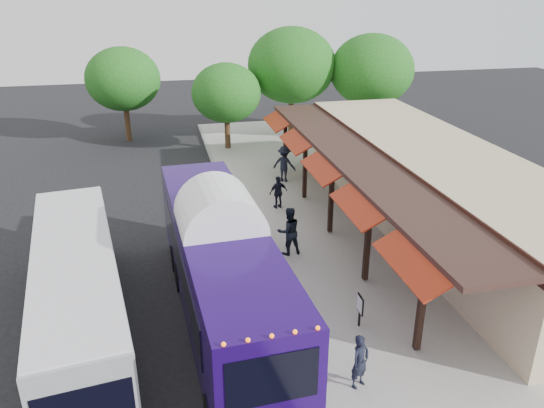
{
  "coord_description": "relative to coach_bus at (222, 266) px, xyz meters",
  "views": [
    {
      "loc": [
        -3.01,
        -15.34,
        10.01
      ],
      "look_at": [
        1.22,
        3.8,
        1.8
      ],
      "focal_mm": 35.0,
      "sensor_mm": 36.0,
      "label": 1
    }
  ],
  "objects": [
    {
      "name": "tree_right",
      "position": [
        12.49,
        19.0,
        2.71
      ],
      "size": [
        5.5,
        5.5,
        7.04
      ],
      "color": "#382314",
      "rests_on": "ground"
    },
    {
      "name": "tree_left",
      "position": [
        2.77,
        18.61,
        1.69
      ],
      "size": [
        4.32,
        4.32,
        5.52
      ],
      "color": "#382314",
      "rests_on": "ground"
    },
    {
      "name": "coach_bus",
      "position": [
        0.0,
        0.0,
        0.0
      ],
      "size": [
        3.09,
        11.67,
        3.7
      ],
      "rotation": [
        0.0,
        0.0,
        0.06
      ],
      "color": "#1E0751",
      "rests_on": "ground"
    },
    {
      "name": "sidewalk",
      "position": [
        6.45,
        5.14,
        -1.91
      ],
      "size": [
        10.0,
        40.0,
        0.15
      ],
      "primitive_type": "cube",
      "color": "#9E9B93",
      "rests_on": "ground"
    },
    {
      "name": "ground",
      "position": [
        1.45,
        1.14,
        -1.99
      ],
      "size": [
        90.0,
        90.0,
        0.0
      ],
      "primitive_type": "plane",
      "color": "black",
      "rests_on": "ground"
    },
    {
      "name": "station_shelter",
      "position": [
        9.83,
        5.14,
        -0.14
      ],
      "size": [
        8.15,
        20.0,
        3.6
      ],
      "color": "tan",
      "rests_on": "ground"
    },
    {
      "name": "tree_mid",
      "position": [
        7.41,
        20.38,
        2.98
      ],
      "size": [
        5.82,
        5.82,
        7.45
      ],
      "color": "#382314",
      "rests_on": "ground"
    },
    {
      "name": "ped_a",
      "position": [
        3.07,
        -3.86,
        -1.06
      ],
      "size": [
        0.67,
        0.59,
        1.55
      ],
      "primitive_type": "imported",
      "rotation": [
        0.0,
        0.0,
        0.49
      ],
      "color": "black",
      "rests_on": "sidewalk"
    },
    {
      "name": "city_bus",
      "position": [
        -4.3,
        0.37,
        -0.42
      ],
      "size": [
        3.73,
        10.77,
        2.84
      ],
      "rotation": [
        0.0,
        0.0,
        0.14
      ],
      "color": "gray",
      "rests_on": "ground"
    },
    {
      "name": "ped_d",
      "position": [
        4.85,
        11.79,
        -0.87
      ],
      "size": [
        1.44,
        1.28,
        1.93
      ],
      "primitive_type": "imported",
      "rotation": [
        0.0,
        0.0,
        2.57
      ],
      "color": "black",
      "rests_on": "sidewalk"
    },
    {
      "name": "ped_b",
      "position": [
        3.07,
        3.74,
        -0.87
      ],
      "size": [
        1.03,
        0.86,
        1.94
      ],
      "primitive_type": "imported",
      "rotation": [
        0.0,
        0.0,
        3.28
      ],
      "color": "black",
      "rests_on": "sidewalk"
    },
    {
      "name": "curb",
      "position": [
        1.5,
        5.14,
        -1.91
      ],
      "size": [
        0.2,
        40.0,
        0.16
      ],
      "primitive_type": "cube",
      "color": "gray",
      "rests_on": "ground"
    },
    {
      "name": "tree_far",
      "position": [
        -3.53,
        22.29,
        2.17
      ],
      "size": [
        4.87,
        4.87,
        6.23
      ],
      "color": "#382314",
      "rests_on": "ground"
    },
    {
      "name": "sign_board",
      "position": [
        4.04,
        -1.38,
        -1.11
      ],
      "size": [
        0.07,
        0.49,
        1.07
      ],
      "rotation": [
        0.0,
        0.0,
        -0.03
      ],
      "color": "black",
      "rests_on": "sidewalk"
    },
    {
      "name": "ped_c",
      "position": [
        3.72,
        8.3,
        -1.06
      ],
      "size": [
        0.98,
        0.6,
        1.56
      ],
      "primitive_type": "imported",
      "rotation": [
        0.0,
        0.0,
        3.4
      ],
      "color": "black",
      "rests_on": "sidewalk"
    }
  ]
}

